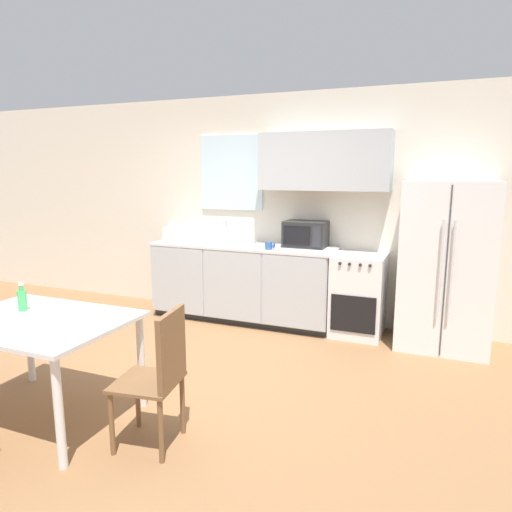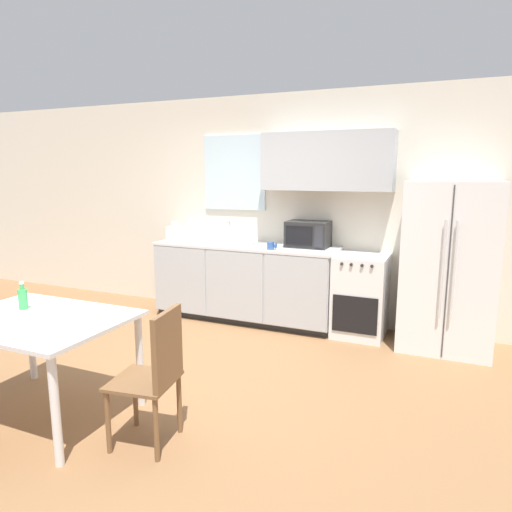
{
  "view_description": "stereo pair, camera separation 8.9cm",
  "coord_description": "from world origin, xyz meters",
  "px_view_note": "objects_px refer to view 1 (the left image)",
  "views": [
    {
      "loc": [
        1.96,
        -3.19,
        1.79
      ],
      "look_at": [
        0.46,
        0.52,
        1.05
      ],
      "focal_mm": 32.0,
      "sensor_mm": 36.0,
      "label": 1
    },
    {
      "loc": [
        2.04,
        -3.16,
        1.79
      ],
      "look_at": [
        0.46,
        0.52,
        1.05
      ],
      "focal_mm": 32.0,
      "sensor_mm": 36.0,
      "label": 2
    }
  ],
  "objects_px": {
    "refrigerator": "(446,266)",
    "microwave": "(306,234)",
    "drink_bottle": "(22,299)",
    "dining_table": "(38,331)",
    "oven_range": "(358,295)",
    "coffee_mug": "(269,246)",
    "dining_chair_side": "(160,370)"
  },
  "relations": [
    {
      "from": "microwave",
      "to": "coffee_mug",
      "type": "bearing_deg",
      "value": -134.16
    },
    {
      "from": "oven_range",
      "to": "coffee_mug",
      "type": "distance_m",
      "value": 1.13
    },
    {
      "from": "oven_range",
      "to": "dining_table",
      "type": "relative_size",
      "value": 0.71
    },
    {
      "from": "refrigerator",
      "to": "dining_table",
      "type": "distance_m",
      "value": 3.76
    },
    {
      "from": "oven_range",
      "to": "dining_table",
      "type": "distance_m",
      "value": 3.24
    },
    {
      "from": "oven_range",
      "to": "drink_bottle",
      "type": "bearing_deg",
      "value": -129.6
    },
    {
      "from": "dining_chair_side",
      "to": "drink_bottle",
      "type": "xyz_separation_m",
      "value": [
        -1.27,
        0.09,
        0.31
      ]
    },
    {
      "from": "oven_range",
      "to": "dining_table",
      "type": "bearing_deg",
      "value": -124.74
    },
    {
      "from": "dining_table",
      "to": "coffee_mug",
      "type": "bearing_deg",
      "value": 70.33
    },
    {
      "from": "dining_chair_side",
      "to": "dining_table",
      "type": "bearing_deg",
      "value": 83.16
    },
    {
      "from": "oven_range",
      "to": "dining_chair_side",
      "type": "bearing_deg",
      "value": -107.44
    },
    {
      "from": "refrigerator",
      "to": "microwave",
      "type": "bearing_deg",
      "value": 174.32
    },
    {
      "from": "oven_range",
      "to": "coffee_mug",
      "type": "height_order",
      "value": "coffee_mug"
    },
    {
      "from": "coffee_mug",
      "to": "dining_chair_side",
      "type": "xyz_separation_m",
      "value": [
        0.15,
        -2.4,
        -0.44
      ]
    },
    {
      "from": "refrigerator",
      "to": "microwave",
      "type": "height_order",
      "value": "refrigerator"
    },
    {
      "from": "microwave",
      "to": "dining_table",
      "type": "bearing_deg",
      "value": -113.36
    },
    {
      "from": "oven_range",
      "to": "microwave",
      "type": "distance_m",
      "value": 0.91
    },
    {
      "from": "coffee_mug",
      "to": "dining_chair_side",
      "type": "height_order",
      "value": "coffee_mug"
    },
    {
      "from": "dining_table",
      "to": "refrigerator",
      "type": "bearing_deg",
      "value": 43.96
    },
    {
      "from": "drink_bottle",
      "to": "dining_table",
      "type": "bearing_deg",
      "value": -23.92
    },
    {
      "from": "coffee_mug",
      "to": "drink_bottle",
      "type": "height_order",
      "value": "coffee_mug"
    },
    {
      "from": "oven_range",
      "to": "drink_bottle",
      "type": "distance_m",
      "value": 3.32
    },
    {
      "from": "refrigerator",
      "to": "coffee_mug",
      "type": "relative_size",
      "value": 15.32
    },
    {
      "from": "oven_range",
      "to": "drink_bottle",
      "type": "relative_size",
      "value": 4.2
    },
    {
      "from": "refrigerator",
      "to": "drink_bottle",
      "type": "xyz_separation_m",
      "value": [
        -2.97,
        -2.49,
        -0.01
      ]
    },
    {
      "from": "microwave",
      "to": "drink_bottle",
      "type": "distance_m",
      "value": 3.03
    },
    {
      "from": "refrigerator",
      "to": "dining_chair_side",
      "type": "bearing_deg",
      "value": -123.2
    },
    {
      "from": "coffee_mug",
      "to": "dining_chair_side",
      "type": "distance_m",
      "value": 2.45
    },
    {
      "from": "coffee_mug",
      "to": "dining_table",
      "type": "bearing_deg",
      "value": -109.67
    },
    {
      "from": "microwave",
      "to": "drink_bottle",
      "type": "bearing_deg",
      "value": -118.77
    },
    {
      "from": "refrigerator",
      "to": "microwave",
      "type": "relative_size",
      "value": 3.52
    },
    {
      "from": "dining_table",
      "to": "oven_range",
      "type": "bearing_deg",
      "value": 55.26
    }
  ]
}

